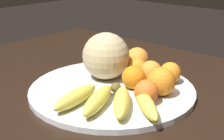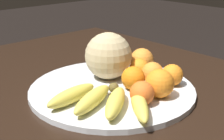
{
  "view_description": "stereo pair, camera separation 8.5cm",
  "coord_description": "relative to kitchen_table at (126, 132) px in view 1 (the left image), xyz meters",
  "views": [
    {
      "loc": [
        -0.45,
        0.57,
        1.1
      ],
      "look_at": [
        0.08,
        -0.03,
        0.8
      ],
      "focal_mm": 50.0,
      "sensor_mm": 36.0,
      "label": 1
    },
    {
      "loc": [
        -0.52,
        0.51,
        1.1
      ],
      "look_at": [
        0.08,
        -0.03,
        0.8
      ],
      "focal_mm": 50.0,
      "sensor_mm": 36.0,
      "label": 2
    }
  ],
  "objects": [
    {
      "name": "orange_back_right",
      "position": [
        0.02,
        -0.13,
        0.13
      ],
      "size": [
        0.06,
        0.06,
        0.06
      ],
      "color": "orange",
      "rests_on": "fruit_bowl"
    },
    {
      "name": "kitchen_table",
      "position": [
        0.0,
        0.0,
        0.0
      ],
      "size": [
        1.49,
        1.05,
        0.74
      ],
      "color": "black",
      "rests_on": "ground_plane"
    },
    {
      "name": "orange_side_extra",
      "position": [
        0.11,
        -0.19,
        0.14
      ],
      "size": [
        0.07,
        0.07,
        0.07
      ],
      "color": "orange",
      "rests_on": "fruit_bowl"
    },
    {
      "name": "banana_bunch",
      "position": [
        -0.0,
        0.07,
        0.12
      ],
      "size": [
        0.26,
        0.23,
        0.04
      ],
      "rotation": [
        0.0,
        0.0,
        8.38
      ],
      "color": "brown",
      "rests_on": "fruit_bowl"
    },
    {
      "name": "orange_front_left",
      "position": [
        -0.05,
        -0.08,
        0.14
      ],
      "size": [
        0.08,
        0.08,
        0.08
      ],
      "color": "orange",
      "rests_on": "fruit_bowl"
    },
    {
      "name": "orange_top_small",
      "position": [
        0.07,
        -0.14,
        0.13
      ],
      "size": [
        0.06,
        0.06,
        0.06
      ],
      "color": "orange",
      "rests_on": "fruit_bowl"
    },
    {
      "name": "produce_tag",
      "position": [
        -0.0,
        -0.11,
        0.1
      ],
      "size": [
        0.08,
        0.06,
        0.0
      ],
      "rotation": [
        0.0,
        0.0,
        0.61
      ],
      "color": "white",
      "rests_on": "fruit_bowl"
    },
    {
      "name": "orange_mid_center",
      "position": [
        0.03,
        -0.06,
        0.13
      ],
      "size": [
        0.06,
        0.06,
        0.06
      ],
      "color": "orange",
      "rests_on": "fruit_bowl"
    },
    {
      "name": "orange_back_left",
      "position": [
        -0.05,
        -0.01,
        0.13
      ],
      "size": [
        0.06,
        0.06,
        0.06
      ],
      "color": "orange",
      "rests_on": "fruit_bowl"
    },
    {
      "name": "fruit_bowl",
      "position": [
        0.08,
        -0.03,
        0.09
      ],
      "size": [
        0.46,
        0.46,
        0.01
      ],
      "color": "silver",
      "rests_on": "kitchen_table"
    },
    {
      "name": "melon",
      "position": [
        0.13,
        -0.07,
        0.17
      ],
      "size": [
        0.14,
        0.14,
        0.14
      ],
      "color": "tan",
      "rests_on": "fruit_bowl"
    },
    {
      "name": "orange_front_right",
      "position": [
        -0.03,
        -0.16,
        0.13
      ],
      "size": [
        0.06,
        0.06,
        0.06
      ],
      "color": "orange",
      "rests_on": "fruit_bowl"
    }
  ]
}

